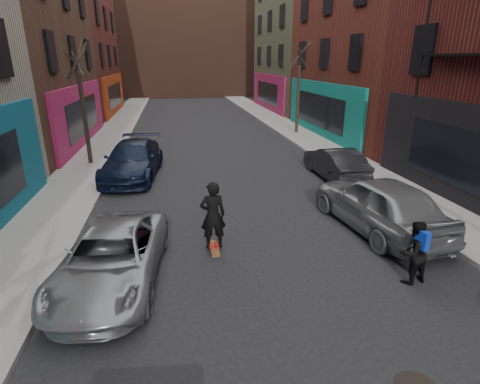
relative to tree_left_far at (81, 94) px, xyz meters
name	(u,v)px	position (x,y,z in m)	size (l,w,h in m)	color
sidewalk_left	(120,124)	(-0.05, 12.00, -3.31)	(2.50, 84.00, 0.13)	gray
sidewalk_right	(274,120)	(12.45, 12.00, -3.31)	(2.50, 84.00, 0.13)	gray
building_far	(184,43)	(6.20, 38.00, 3.62)	(40.00, 10.00, 14.00)	#47281E
tree_left_far	(81,94)	(0.00, 0.00, 0.00)	(2.00, 2.00, 6.50)	black
tree_right_far	(299,81)	(12.40, 6.00, 0.15)	(2.00, 2.00, 6.80)	black
parked_left_far	(112,258)	(2.50, -10.77, -2.75)	(2.10, 4.56, 1.27)	gray
parked_left_end	(133,160)	(2.23, -2.32, -2.63)	(2.10, 5.17, 1.50)	black
parked_right_far	(379,203)	(9.91, -9.19, -2.55)	(1.97, 4.90, 1.67)	gray
parked_right_end	(335,163)	(10.80, -4.04, -2.71)	(1.41, 4.04, 1.33)	black
skateboard	(214,248)	(4.92, -9.65, -3.33)	(0.22, 0.80, 0.10)	brown
skateboarder	(213,215)	(4.92, -9.65, -2.36)	(0.67, 0.44, 1.84)	black
pedestrian	(414,252)	(9.20, -11.95, -2.62)	(0.82, 0.70, 1.50)	black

